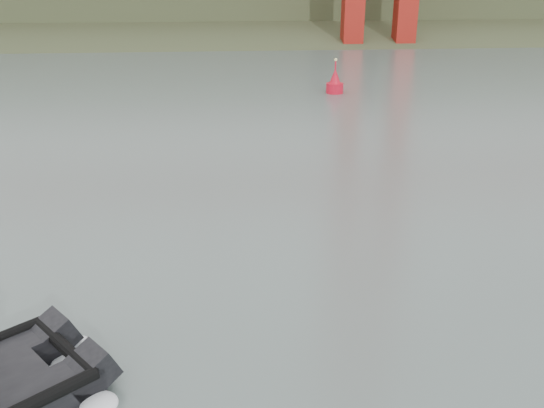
{
  "coord_description": "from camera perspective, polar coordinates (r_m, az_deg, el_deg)",
  "views": [
    {
      "loc": [
        -1.36,
        -18.03,
        13.05
      ],
      "look_at": [
        0.64,
        7.55,
        2.4
      ],
      "focal_mm": 40.0,
      "sensor_mm": 36.0,
      "label": 1
    }
  ],
  "objects": [
    {
      "name": "ground",
      "position": [
        22.3,
        -0.13,
        -13.27
      ],
      "size": [
        400.0,
        400.0,
        0.0
      ],
      "primitive_type": "plane",
      "color": "#55655E",
      "rests_on": "ground"
    },
    {
      "name": "nav_buoy",
      "position": [
        62.25,
        5.94,
        11.23
      ],
      "size": [
        1.75,
        1.75,
        3.65
      ],
      "color": "red",
      "rests_on": "ground"
    }
  ]
}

